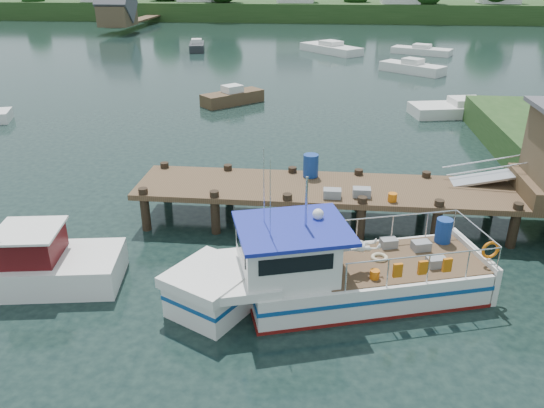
# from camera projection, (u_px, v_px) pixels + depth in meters

# --- Properties ---
(ground_plane) EXTENTS (160.00, 160.00, 0.00)m
(ground_plane) POSITION_uv_depth(u_px,v_px,m) (303.00, 221.00, 19.57)
(ground_plane) COLOR black
(far_shore) EXTENTS (140.00, 42.55, 9.22)m
(far_shore) POSITION_uv_depth(u_px,v_px,m) (326.00, 5.00, 93.36)
(far_shore) COLOR #25411A
(far_shore) RESTS_ON ground
(dock) EXTENTS (16.60, 3.00, 4.78)m
(dock) POSITION_uv_depth(u_px,v_px,m) (495.00, 170.00, 18.05)
(dock) COLOR #4D3824
(dock) RESTS_ON ground
(lobster_boat) EXTENTS (9.16, 4.86, 4.45)m
(lobster_boat) POSITION_uv_depth(u_px,v_px,m) (326.00, 274.00, 14.68)
(lobster_boat) COLOR silver
(lobster_boat) RESTS_ON ground
(work_boat) EXTENTS (7.11, 3.06, 3.72)m
(work_boat) POSITION_uv_depth(u_px,v_px,m) (7.00, 267.00, 15.44)
(work_boat) COLOR silver
(work_boat) RESTS_ON ground
(moored_rowboat) EXTENTS (4.12, 4.06, 1.25)m
(moored_rowboat) POSITION_uv_depth(u_px,v_px,m) (233.00, 97.00, 35.82)
(moored_rowboat) COLOR #4D3824
(moored_rowboat) RESTS_ON ground
(moored_far) EXTENTS (6.39, 4.42, 1.03)m
(moored_far) POSITION_uv_depth(u_px,v_px,m) (422.00, 50.00, 55.78)
(moored_far) COLOR silver
(moored_far) RESTS_ON ground
(moored_b) EXTENTS (5.57, 5.00, 1.24)m
(moored_b) POSITION_uv_depth(u_px,v_px,m) (412.00, 68.00, 46.10)
(moored_b) COLOR silver
(moored_b) RESTS_ON ground
(moored_c) EXTENTS (7.12, 3.65, 1.07)m
(moored_c) POSITION_uv_depth(u_px,v_px,m) (465.00, 109.00, 33.18)
(moored_c) COLOR silver
(moored_c) RESTS_ON ground
(moored_d) EXTENTS (6.86, 7.12, 1.25)m
(moored_d) POSITION_uv_depth(u_px,v_px,m) (331.00, 48.00, 56.60)
(moored_d) COLOR silver
(moored_d) RESTS_ON ground
(moored_e) EXTENTS (2.41, 4.72, 1.24)m
(moored_e) POSITION_uv_depth(u_px,v_px,m) (197.00, 46.00, 58.15)
(moored_e) COLOR black
(moored_e) RESTS_ON ground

